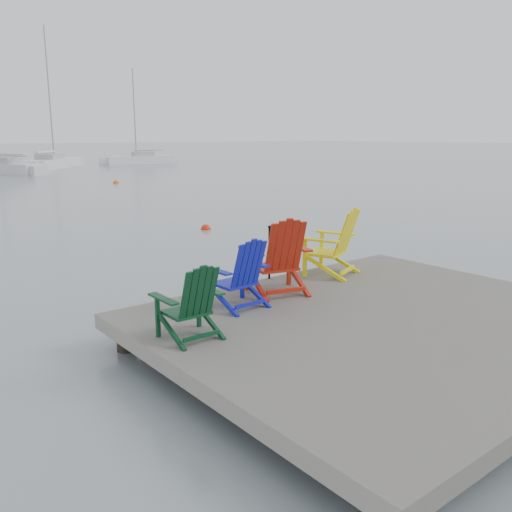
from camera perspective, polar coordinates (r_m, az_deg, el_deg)
ground at (r=7.62m, az=13.28°, el=-9.73°), size 400.00×400.00×0.00m
dock at (r=7.50m, az=13.41°, el=-7.28°), size 6.00×5.00×1.40m
handrail at (r=9.11m, az=2.48°, el=1.13°), size 0.48×0.04×0.90m
chair_green at (r=6.38m, az=-6.83°, el=-4.75°), size 0.73×0.67×0.91m
chair_blue at (r=7.47m, az=-1.71°, el=-1.79°), size 0.81×0.75×0.98m
chair_red at (r=8.10m, az=2.39°, el=0.01°), size 1.08×1.03×1.17m
chair_yellow at (r=9.31m, az=8.23°, el=1.50°), size 1.11×1.06×1.15m
sailboat_near at (r=45.41m, az=-25.07°, el=8.28°), size 4.65×7.23×9.99m
sailboat_mid at (r=52.04m, az=-20.64°, el=9.06°), size 7.64×8.33×12.33m
sailboat_far at (r=56.86m, az=-12.10°, el=9.81°), size 6.94×2.70×9.54m
buoy_a at (r=16.87m, az=-5.31°, el=2.81°), size 0.32×0.32×0.32m
buoy_c at (r=34.20m, az=-14.53°, el=7.42°), size 0.37×0.37×0.37m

